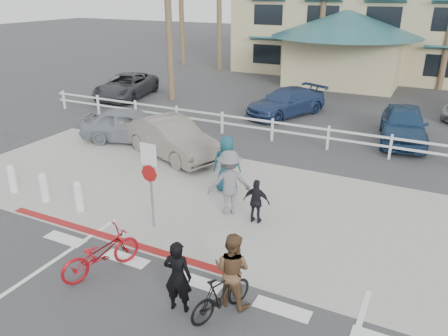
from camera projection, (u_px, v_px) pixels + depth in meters
The scene contains 22 objects.
ground at pixel (183, 298), 9.28m from camera, with size 140.00×140.00×0.00m, color #333335.
sidewalk_plaza at pixel (263, 209), 13.00m from camera, with size 22.00×7.00×0.01m, color gray.
cross_street at pixel (303, 164), 16.30m from camera, with size 40.00×5.00×0.01m, color #333335.
parking_lot at pixel (354, 107), 24.15m from camera, with size 50.00×16.00×0.01m, color #333335.
curb_red at pixel (110, 237), 11.51m from camera, with size 7.00×0.25×0.02m, color maroon.
rail_fence at pixel (331, 138), 17.55m from camera, with size 29.40×0.16×1.00m, color silver, non-canonical shape.
sign_post at pixel (151, 179), 11.50m from camera, with size 0.50×0.10×2.90m, color gray, non-canonical shape.
bollard_0 at pixel (78, 196), 12.74m from camera, with size 0.26×0.26×0.95m, color silver, non-canonical shape.
bollard_1 at pixel (44, 187), 13.32m from camera, with size 0.26×0.26×0.95m, color silver, non-canonical shape.
bollard_2 at pixel (12, 179), 13.91m from camera, with size 0.26×0.26×0.95m, color silver, non-canonical shape.
bike_red at pixel (101, 253), 9.95m from camera, with size 0.67×1.93×1.01m, color maroon.
rider_red at pixel (178, 277), 8.67m from camera, with size 0.58×0.38×1.60m, color black.
bike_black at pixel (221, 295), 8.66m from camera, with size 0.44×1.55×0.93m, color black.
rider_black at pixel (232, 270), 8.83m from camera, with size 0.80×0.63×1.65m, color brown.
pedestrian_a at pixel (229, 183), 12.43m from camera, with size 1.25×0.72×1.94m, color slate.
pedestrian_child at pixel (256, 202), 12.04m from camera, with size 0.76×0.32×1.30m, color black.
pedestrian_b at pixel (227, 163), 13.90m from camera, with size 0.91×0.59×1.86m, color #154351.
car_white_sedan at pixel (171, 138), 16.85m from camera, with size 1.57×4.50×1.48m, color slate.
car_red_compact at pixel (131, 125), 18.49m from camera, with size 1.70×4.22×1.44m, color gray.
lot_car_0 at pixel (126, 86), 25.96m from camera, with size 2.34×5.08×1.41m, color #2C2D32.
lot_car_1 at pixel (286, 102), 22.36m from camera, with size 1.90×4.68×1.36m, color navy.
lot_car_2 at pixel (403, 124), 18.47m from camera, with size 1.81×4.49×1.53m, color navy.
Camera 1 is at (4.15, -6.33, 6.11)m, focal length 35.00 mm.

